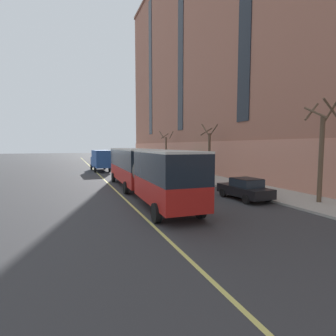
% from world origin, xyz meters
% --- Properties ---
extents(ground_plane, '(260.00, 260.00, 0.00)m').
position_xyz_m(ground_plane, '(0.00, 0.00, 0.00)').
color(ground_plane, '#38383A').
extents(sidewalk, '(4.49, 160.00, 0.15)m').
position_xyz_m(sidewalk, '(8.85, 3.00, 0.07)').
color(sidewalk, '#ADA89E').
rests_on(sidewalk, ground).
extents(city_bus, '(3.14, 18.89, 3.58)m').
position_xyz_m(city_bus, '(-0.86, 5.06, 2.08)').
color(city_bus, red).
rests_on(city_bus, ground).
extents(parked_car_black_0, '(2.11, 4.34, 1.56)m').
position_xyz_m(parked_car_black_0, '(5.45, 0.28, 0.78)').
color(parked_car_black_0, black).
rests_on(parked_car_black_0, ground).
extents(parked_car_champagne_2, '(2.13, 4.65, 1.56)m').
position_xyz_m(parked_car_champagne_2, '(5.41, 8.85, 0.78)').
color(parked_car_champagne_2, '#BCAD89').
rests_on(parked_car_champagne_2, ground).
extents(parked_car_green_3, '(1.95, 4.54, 1.56)m').
position_xyz_m(parked_car_green_3, '(5.36, 25.92, 0.78)').
color(parked_car_green_3, '#23603D').
rests_on(parked_car_green_3, ground).
extents(parked_car_silver_4, '(2.08, 4.67, 1.56)m').
position_xyz_m(parked_car_silver_4, '(5.36, 16.14, 0.78)').
color(parked_car_silver_4, '#B7B7BC').
rests_on(parked_car_silver_4, ground).
extents(parked_car_silver_5, '(2.08, 4.47, 1.56)m').
position_xyz_m(parked_car_silver_5, '(5.53, 32.99, 0.78)').
color(parked_car_silver_5, '#B7B7BC').
rests_on(parked_car_silver_5, ground).
extents(box_truck, '(2.53, 7.54, 3.17)m').
position_xyz_m(box_truck, '(-1.73, 25.46, 1.80)').
color(box_truck, '#285199').
rests_on(box_truck, ground).
extents(street_tree_mid_block, '(1.79, 1.85, 6.81)m').
position_xyz_m(street_tree_mid_block, '(9.06, -2.72, 3.59)').
color(street_tree_mid_block, brown).
rests_on(street_tree_mid_block, sidewalk).
extents(street_tree_far_uptown, '(1.62, 1.61, 6.23)m').
position_xyz_m(street_tree_far_uptown, '(9.08, 11.78, 3.22)').
color(street_tree_far_uptown, brown).
rests_on(street_tree_far_uptown, sidewalk).
extents(street_tree_far_downtown, '(2.04, 1.93, 6.17)m').
position_xyz_m(street_tree_far_downtown, '(9.09, 26.21, 3.25)').
color(street_tree_far_downtown, brown).
rests_on(street_tree_far_downtown, sidewalk).
extents(lane_centerline, '(0.16, 140.00, 0.01)m').
position_xyz_m(lane_centerline, '(-2.56, 3.00, 0.00)').
color(lane_centerline, '#E0D66B').
rests_on(lane_centerline, ground).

